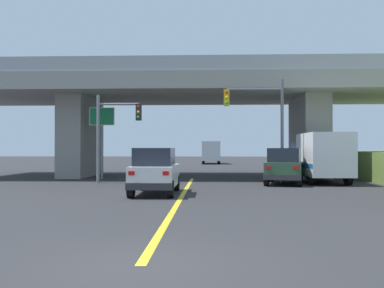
{
  "coord_description": "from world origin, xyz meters",
  "views": [
    {
      "loc": [
        1.19,
        -7.54,
        2.0
      ],
      "look_at": [
        0.29,
        14.37,
        2.22
      ],
      "focal_mm": 41.75,
      "sensor_mm": 36.0,
      "label": 1
    }
  ],
  "objects_px": {
    "suv_crossing": "(284,166)",
    "semi_truck_distant": "(211,152)",
    "suv_lead": "(155,171)",
    "traffic_signal_nearside": "(263,116)",
    "box_truck": "(321,156)",
    "traffic_signal_farside": "(113,126)",
    "highway_sign": "(102,124)"
  },
  "relations": [
    {
      "from": "suv_crossing",
      "to": "semi_truck_distant",
      "type": "height_order",
      "value": "semi_truck_distant"
    },
    {
      "from": "suv_lead",
      "to": "traffic_signal_nearside",
      "type": "height_order",
      "value": "traffic_signal_nearside"
    },
    {
      "from": "suv_lead",
      "to": "semi_truck_distant",
      "type": "bearing_deg",
      "value": 86.32
    },
    {
      "from": "box_truck",
      "to": "suv_lead",
      "type": "bearing_deg",
      "value": -141.4
    },
    {
      "from": "suv_crossing",
      "to": "traffic_signal_farside",
      "type": "xyz_separation_m",
      "value": [
        -9.79,
        0.46,
        2.27
      ]
    },
    {
      "from": "suv_lead",
      "to": "box_truck",
      "type": "distance_m",
      "value": 11.43
    },
    {
      "from": "traffic_signal_nearside",
      "to": "semi_truck_distant",
      "type": "xyz_separation_m",
      "value": [
        -2.93,
        32.69,
        -2.33
      ]
    },
    {
      "from": "suv_lead",
      "to": "suv_crossing",
      "type": "bearing_deg",
      "value": 41.3
    },
    {
      "from": "box_truck",
      "to": "traffic_signal_nearside",
      "type": "xyz_separation_m",
      "value": [
        -3.48,
        -0.66,
        2.34
      ]
    },
    {
      "from": "suv_lead",
      "to": "box_truck",
      "type": "bearing_deg",
      "value": 38.6
    },
    {
      "from": "suv_lead",
      "to": "highway_sign",
      "type": "relative_size",
      "value": 0.91
    },
    {
      "from": "traffic_signal_farside",
      "to": "semi_truck_distant",
      "type": "relative_size",
      "value": 0.78
    },
    {
      "from": "suv_lead",
      "to": "highway_sign",
      "type": "height_order",
      "value": "highway_sign"
    },
    {
      "from": "traffic_signal_nearside",
      "to": "traffic_signal_farside",
      "type": "bearing_deg",
      "value": -178.39
    },
    {
      "from": "suv_lead",
      "to": "semi_truck_distant",
      "type": "distance_m",
      "value": 39.24
    },
    {
      "from": "box_truck",
      "to": "traffic_signal_farside",
      "type": "xyz_separation_m",
      "value": [
        -12.15,
        -0.9,
        1.75
      ]
    },
    {
      "from": "suv_crossing",
      "to": "traffic_signal_farside",
      "type": "bearing_deg",
      "value": -170.23
    },
    {
      "from": "traffic_signal_farside",
      "to": "highway_sign",
      "type": "bearing_deg",
      "value": 114.06
    },
    {
      "from": "traffic_signal_farside",
      "to": "suv_lead",
      "type": "bearing_deg",
      "value": -62.6
    },
    {
      "from": "suv_lead",
      "to": "highway_sign",
      "type": "xyz_separation_m",
      "value": [
        -4.68,
        9.48,
        2.58
      ]
    },
    {
      "from": "traffic_signal_nearside",
      "to": "highway_sign",
      "type": "distance_m",
      "value": 10.57
    },
    {
      "from": "suv_crossing",
      "to": "highway_sign",
      "type": "bearing_deg",
      "value": 174.16
    },
    {
      "from": "box_truck",
      "to": "highway_sign",
      "type": "relative_size",
      "value": 1.36
    },
    {
      "from": "suv_lead",
      "to": "traffic_signal_farside",
      "type": "height_order",
      "value": "traffic_signal_farside"
    },
    {
      "from": "highway_sign",
      "to": "semi_truck_distant",
      "type": "relative_size",
      "value": 0.74
    },
    {
      "from": "suv_crossing",
      "to": "highway_sign",
      "type": "distance_m",
      "value": 12.12
    },
    {
      "from": "suv_lead",
      "to": "semi_truck_distant",
      "type": "xyz_separation_m",
      "value": [
        2.52,
        39.15,
        0.54
      ]
    },
    {
      "from": "suv_crossing",
      "to": "traffic_signal_nearside",
      "type": "relative_size",
      "value": 0.78
    },
    {
      "from": "traffic_signal_nearside",
      "to": "traffic_signal_farside",
      "type": "distance_m",
      "value": 8.7
    },
    {
      "from": "traffic_signal_nearside",
      "to": "semi_truck_distant",
      "type": "distance_m",
      "value": 32.9
    },
    {
      "from": "box_truck",
      "to": "traffic_signal_nearside",
      "type": "distance_m",
      "value": 4.25
    },
    {
      "from": "semi_truck_distant",
      "to": "traffic_signal_nearside",
      "type": "bearing_deg",
      "value": -84.87
    }
  ]
}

